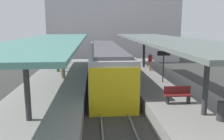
{
  "coord_description": "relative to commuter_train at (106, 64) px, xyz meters",
  "views": [
    {
      "loc": [
        -1.08,
        -14.48,
        4.85
      ],
      "look_at": [
        0.42,
        4.07,
        1.43
      ],
      "focal_mm": 37.72,
      "sensor_mm": 36.0,
      "label": 1
    }
  ],
  "objects": [
    {
      "name": "platform_bench",
      "position": [
        3.2,
        -8.43,
        -0.26
      ],
      "size": [
        1.4,
        0.41,
        0.86
      ],
      "color": "black",
      "rests_on": "platform_right"
    },
    {
      "name": "platform_right",
      "position": [
        3.8,
        -5.22,
        -1.23
      ],
      "size": [
        4.4,
        28.0,
        1.0
      ],
      "primitive_type": "cube",
      "color": "gray",
      "rests_on": "ground_plane"
    },
    {
      "name": "canopy_right",
      "position": [
        3.8,
        -3.82,
        2.22
      ],
      "size": [
        4.18,
        21.0,
        3.06
      ],
      "color": "#333335",
      "rests_on": "platform_right"
    },
    {
      "name": "rail_near_side",
      "position": [
        -0.72,
        -5.22,
        -1.46
      ],
      "size": [
        0.08,
        28.0,
        0.14
      ],
      "primitive_type": "cube",
      "color": "slate",
      "rests_on": "track_ballast"
    },
    {
      "name": "litter_bin",
      "position": [
        4.25,
        -10.81,
        -0.33
      ],
      "size": [
        0.44,
        0.44,
        0.8
      ],
      "primitive_type": "cylinder",
      "color": "#2D2D30",
      "rests_on": "platform_right"
    },
    {
      "name": "commuter_train",
      "position": [
        0.0,
        0.0,
        0.0
      ],
      "size": [
        2.78,
        16.04,
        3.1
      ],
      "color": "#ADADB2",
      "rests_on": "track_ballast"
    },
    {
      "name": "platform_sign",
      "position": [
        3.79,
        -3.88,
        0.9
      ],
      "size": [
        0.9,
        0.08,
        2.21
      ],
      "color": "#262628",
      "rests_on": "platform_right"
    },
    {
      "name": "track_ballast",
      "position": [
        0.0,
        -5.22,
        -1.63
      ],
      "size": [
        3.2,
        28.0,
        0.2
      ],
      "primitive_type": "cube",
      "color": "#423F3D",
      "rests_on": "ground_plane"
    },
    {
      "name": "station_building_backdrop",
      "position": [
        1.88,
        14.78,
        3.77
      ],
      "size": [
        18.0,
        6.0,
        11.0
      ],
      "primitive_type": "cube",
      "color": "#B7B2B7",
      "rests_on": "ground_plane"
    },
    {
      "name": "passenger_mid_platform",
      "position": [
        -4.15,
        0.83,
        0.2
      ],
      "size": [
        0.36,
        0.36,
        1.78
      ],
      "color": "#386B3D",
      "rests_on": "platform_left"
    },
    {
      "name": "platform_left",
      "position": [
        -3.8,
        -5.22,
        -1.23
      ],
      "size": [
        4.4,
        28.0,
        1.0
      ],
      "primitive_type": "cube",
      "color": "gray",
      "rests_on": "ground_plane"
    },
    {
      "name": "passenger_near_bench",
      "position": [
        -3.35,
        -2.04,
        0.14
      ],
      "size": [
        0.36,
        0.36,
        1.67
      ],
      "color": "#998460",
      "rests_on": "platform_left"
    },
    {
      "name": "rail_far_side",
      "position": [
        0.72,
        -5.22,
        -1.46
      ],
      "size": [
        0.08,
        28.0,
        0.14
      ],
      "primitive_type": "cube",
      "color": "slate",
      "rests_on": "track_ballast"
    },
    {
      "name": "ground_plane",
      "position": [
        0.0,
        -5.22,
        -1.73
      ],
      "size": [
        80.0,
        80.0,
        0.0
      ],
      "primitive_type": "plane",
      "color": "#383835"
    },
    {
      "name": "passenger_far_end",
      "position": [
        3.97,
        0.59,
        0.09
      ],
      "size": [
        0.36,
        0.36,
        1.59
      ],
      "color": "#998460",
      "rests_on": "platform_right"
    },
    {
      "name": "canopy_left",
      "position": [
        -3.8,
        -3.82,
        2.22
      ],
      "size": [
        4.18,
        21.0,
        3.06
      ],
      "color": "#333335",
      "rests_on": "platform_left"
    }
  ]
}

